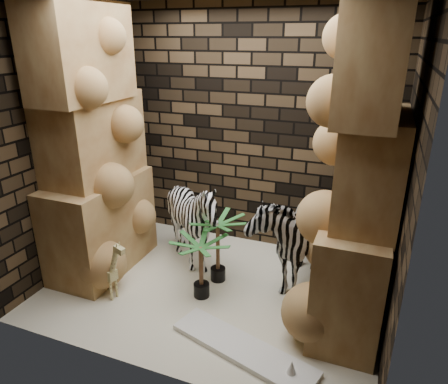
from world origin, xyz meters
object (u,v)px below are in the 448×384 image
at_px(zebra_right, 291,225).
at_px(surfboard, 243,349).
at_px(zebra_left, 193,226).
at_px(giraffe_toy, 105,266).
at_px(palm_front, 218,249).
at_px(palm_back, 201,268).

height_order(zebra_right, surfboard, zebra_right).
relative_size(zebra_left, giraffe_toy, 1.60).
relative_size(zebra_right, giraffe_toy, 1.87).
xyz_separation_m(giraffe_toy, palm_front, (0.98, 0.71, 0.03)).
xyz_separation_m(zebra_left, palm_back, (0.34, -0.54, -0.19)).
bearing_deg(surfboard, palm_back, 153.85).
relative_size(giraffe_toy, surfboard, 0.53).
relative_size(palm_front, palm_back, 1.15).
bearing_deg(palm_back, zebra_right, 39.87).
xyz_separation_m(zebra_right, palm_back, (-0.78, -0.66, -0.34)).
height_order(palm_front, surfboard, palm_front).
distance_m(zebra_right, zebra_left, 1.14).
distance_m(zebra_left, giraffe_toy, 1.09).
height_order(palm_back, surfboard, palm_back).
distance_m(giraffe_toy, palm_back, 1.00).
bearing_deg(zebra_left, giraffe_toy, -127.89).
xyz_separation_m(giraffe_toy, surfboard, (1.61, -0.26, -0.34)).
relative_size(zebra_right, palm_front, 1.72).
bearing_deg(surfboard, zebra_left, 147.59).
distance_m(palm_back, surfboard, 0.97).
distance_m(zebra_right, palm_back, 1.08).
bearing_deg(giraffe_toy, zebra_right, 43.56).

